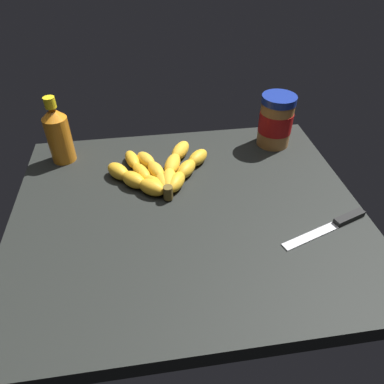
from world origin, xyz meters
TOP-DOWN VIEW (x-y plane):
  - ground_plane at (0.00, 0.00)cm, footprint 70.22×60.18cm
  - banana_bunch at (4.65, -11.54)cm, footprint 25.00×20.64cm
  - peanut_butter_jar at (-24.85, -21.61)cm, footprint 8.26×8.26cm
  - honey_bottle at (26.80, -21.89)cm, footprint 5.50×5.50cm
  - butter_knife at (-26.57, 9.22)cm, footprint 18.84×8.01cm

SIDE VIEW (x-z plane):
  - ground_plane at x=0.00cm, z-range -3.60..0.00cm
  - butter_knife at x=-26.57cm, z-range -0.14..1.06cm
  - banana_bunch at x=4.65cm, z-range -0.11..3.28cm
  - peanut_butter_jar at x=-24.85cm, z-range -0.06..12.85cm
  - honey_bottle at x=26.80cm, z-range -0.93..14.96cm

